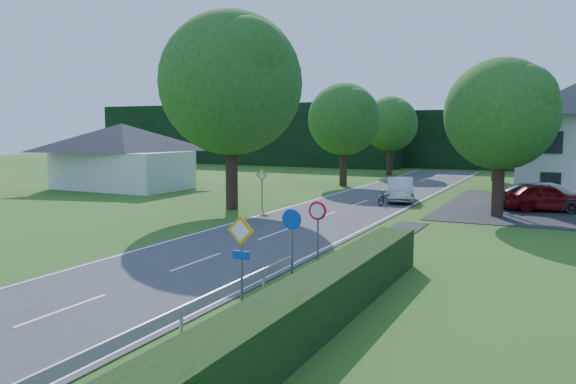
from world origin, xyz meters
The scene contains 24 objects.
road centered at (0.00, 20.00, 0.02)m, with size 7.00×80.00×0.04m, color #37383A.
parking_pad centered at (12.00, 33.00, 0.02)m, with size 14.00×16.00×0.04m, color #252528.
line_edge_left centered at (-3.25, 20.00, 0.04)m, with size 0.12×80.00×0.01m, color white.
line_edge_right centered at (3.25, 20.00, 0.04)m, with size 0.12×80.00×0.01m, color white.
line_centre centered at (0.00, 20.00, 0.04)m, with size 0.12×80.00×0.01m, color white, non-canonical shape.
tree_main centered at (-6.00, 24.00, 5.82)m, with size 9.40×9.40×11.64m, color #195319, non-canonical shape.
tree_left_far centered at (-5.00, 40.00, 4.29)m, with size 7.00×7.00×8.58m, color #195319, non-canonical shape.
tree_right_far centered at (7.00, 42.00, 4.54)m, with size 7.40×7.40×9.09m, color #195319, non-canonical shape.
tree_left_back centered at (-4.50, 52.00, 4.04)m, with size 6.60×6.60×8.07m, color #195319, non-canonical shape.
tree_right_back centered at (6.00, 50.00, 3.78)m, with size 6.20×6.20×7.56m, color #195319, non-canonical shape.
tree_right_mid centered at (8.50, 28.00, 4.29)m, with size 7.00×7.00×8.58m, color #195319, non-canonical shape.
treeline_left centered at (-28.00, 62.00, 4.00)m, with size 44.00×6.00×8.00m, color black.
treeline_right centered at (8.00, 66.00, 3.50)m, with size 30.00×5.00×7.00m, color black.
bungalow_left centered at (-20.00, 30.00, 2.71)m, with size 11.00×6.50×5.20m.
streetlight centered at (8.06, 30.00, 4.46)m, with size 2.03×0.18×8.00m.
sign_priority_right centered at (4.30, 7.98, 1.80)m, with size 0.78×0.09×2.59m.
sign_roundabout centered at (4.30, 10.98, 1.67)m, with size 0.64×0.08×2.37m.
sign_speed_limit centered at (4.30, 12.97, 1.77)m, with size 0.64×0.11×2.37m.
sign_priority_left centered at (-4.50, 24.98, 1.72)m, with size 0.78×0.09×2.44m.
moving_car centered at (2.06, 31.91, 0.82)m, with size 1.64×4.71×1.55m, color silver.
motorcycle centered at (1.80, 29.67, 0.53)m, with size 0.65×1.87×0.98m, color black.
parked_car_red centered at (10.82, 31.25, 0.84)m, with size 1.89×4.69×1.60m, color maroon.
parked_car_silver_a centered at (11.12, 32.55, 0.85)m, with size 1.71×4.92×1.62m, color #ADAEB2.
parked_car_grey centered at (10.53, 31.62, 0.79)m, with size 2.11×5.18×1.50m, color #45464A.
Camera 1 is at (11.70, -4.24, 4.81)m, focal length 35.00 mm.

